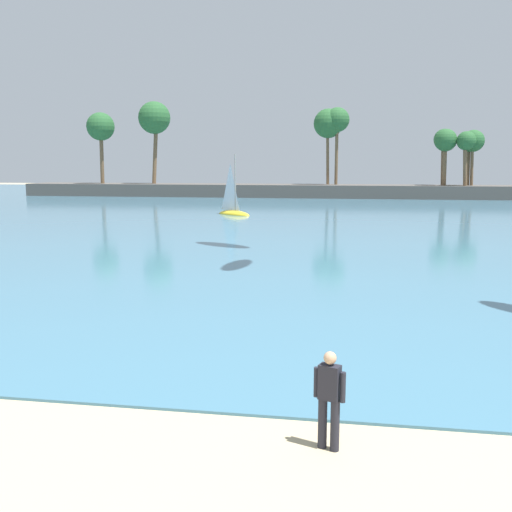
% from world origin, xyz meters
% --- Properties ---
extents(sea, '(220.00, 110.23, 0.06)m').
position_xyz_m(sea, '(0.00, 64.30, 0.03)').
color(sea, teal).
rests_on(sea, ground).
extents(palm_headland, '(89.54, 6.00, 13.42)m').
position_xyz_m(palm_headland, '(-0.06, 79.43, 3.81)').
color(palm_headland, '#514C47').
rests_on(palm_headland, ground).
extents(person_at_waterline, '(0.52, 0.31, 1.67)m').
position_xyz_m(person_at_waterline, '(1.44, 8.21, 0.89)').
color(person_at_waterline, '#23232D').
rests_on(person_at_waterline, ground).
extents(sailboat_mid_bay, '(3.91, 3.44, 5.84)m').
position_xyz_m(sailboat_mid_bay, '(-8.85, 50.60, 0.59)').
color(sailboat_mid_bay, yellow).
rests_on(sailboat_mid_bay, sea).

